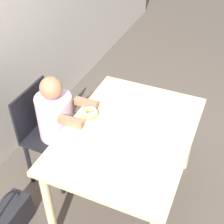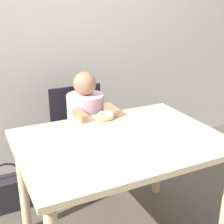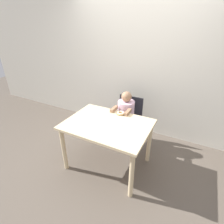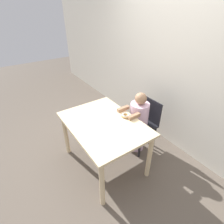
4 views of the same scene
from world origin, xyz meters
TOP-DOWN VIEW (x-y plane):
  - ground_plane at (0.00, 0.00)m, footprint 12.00×12.00m
  - wall_back at (0.00, 1.20)m, footprint 8.00×0.05m
  - dining_table at (0.00, 0.00)m, footprint 1.16×0.84m
  - chair at (0.02, 0.70)m, footprint 0.43×0.37m
  - child_figure at (0.02, 0.60)m, footprint 0.28×0.44m
  - donut at (0.05, 0.32)m, footprint 0.12×0.12m
  - napkin at (0.04, 0.11)m, footprint 0.32×0.32m
  - handbag at (-0.59, 0.67)m, footprint 0.33×0.16m

SIDE VIEW (x-z plane):
  - ground_plane at x=0.00m, z-range 0.00..0.00m
  - handbag at x=-0.59m, z-range -0.06..0.32m
  - chair at x=0.02m, z-range 0.04..0.88m
  - child_figure at x=0.02m, z-range -0.01..0.99m
  - dining_table at x=0.00m, z-range 0.27..1.00m
  - napkin at x=0.04m, z-range 0.74..0.74m
  - donut at x=0.05m, z-range 0.74..0.78m
  - wall_back at x=0.00m, z-range 0.00..2.50m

